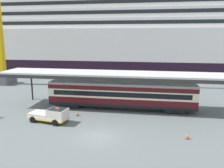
% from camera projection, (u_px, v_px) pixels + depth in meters
% --- Properties ---
extents(ground_plane, '(400.00, 400.00, 0.00)m').
position_uv_depth(ground_plane, '(98.00, 136.00, 25.89)').
color(ground_plane, slate).
extents(cruise_ship, '(173.41, 25.12, 33.38)m').
position_uv_depth(cruise_ship, '(134.00, 35.00, 75.45)').
color(cruise_ship, black).
rests_on(cruise_ship, ground).
extents(platform_canopy, '(37.23, 5.65, 5.52)m').
position_uv_depth(platform_canopy, '(122.00, 75.00, 34.93)').
color(platform_canopy, silver).
rests_on(platform_canopy, ground).
extents(train_carriage, '(21.93, 2.81, 4.11)m').
position_uv_depth(train_carriage, '(121.00, 94.00, 35.07)').
color(train_carriage, black).
rests_on(train_carriage, ground).
extents(service_truck, '(5.47, 2.93, 2.02)m').
position_uv_depth(service_truck, '(51.00, 115.00, 30.02)').
color(service_truck, silver).
rests_on(service_truck, ground).
extents(traffic_cone_near, '(0.36, 0.36, 0.77)m').
position_uv_depth(traffic_cone_near, '(187.00, 136.00, 25.19)').
color(traffic_cone_near, black).
rests_on(traffic_cone_near, ground).
extents(traffic_cone_mid, '(0.36, 0.36, 0.78)m').
position_uv_depth(traffic_cone_mid, '(77.00, 113.00, 32.54)').
color(traffic_cone_mid, black).
rests_on(traffic_cone_mid, ground).
extents(dockside_crane, '(13.96, 4.40, 55.01)m').
position_uv_depth(dockside_crane, '(0.00, 11.00, 51.31)').
color(dockside_crane, '#595960').
rests_on(dockside_crane, ground).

